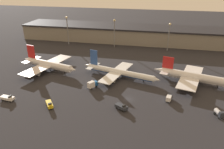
# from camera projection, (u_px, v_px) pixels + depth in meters

# --- Properties ---
(ground) EXTENTS (600.00, 600.00, 0.00)m
(ground) POSITION_uv_depth(u_px,v_px,m) (129.00, 99.00, 103.37)
(ground) COLOR #26262B
(terminal_building) EXTENTS (216.81, 29.76, 13.24)m
(terminal_building) POSITION_uv_depth(u_px,v_px,m) (145.00, 34.00, 188.76)
(terminal_building) COLOR gray
(terminal_building) RESTS_ON ground
(airplane_0) EXTENTS (40.19, 38.29, 14.17)m
(airplane_0) POSITION_uv_depth(u_px,v_px,m) (48.00, 65.00, 133.10)
(airplane_0) COLOR silver
(airplane_0) RESTS_ON ground
(airplane_1) EXTENTS (46.54, 32.91, 13.83)m
(airplane_1) POSITION_uv_depth(u_px,v_px,m) (119.00, 72.00, 124.33)
(airplane_1) COLOR white
(airplane_1) RESTS_ON ground
(airplane_2) EXTENTS (42.81, 34.62, 12.86)m
(airplane_2) POSITION_uv_depth(u_px,v_px,m) (193.00, 77.00, 116.75)
(airplane_2) COLOR silver
(airplane_2) RESTS_ON ground
(service_vehicle_0) EXTENTS (5.58, 6.22, 2.75)m
(service_vehicle_0) POSITION_uv_depth(u_px,v_px,m) (49.00, 104.00, 96.69)
(service_vehicle_0) COLOR gold
(service_vehicle_0) RESTS_ON ground
(service_vehicle_1) EXTENTS (3.14, 5.42, 2.72)m
(service_vehicle_1) POSITION_uv_depth(u_px,v_px,m) (169.00, 98.00, 101.26)
(service_vehicle_1) COLOR #282D38
(service_vehicle_1) RESTS_ON ground
(service_vehicle_2) EXTENTS (6.85, 3.25, 2.78)m
(service_vehicle_2) POSITION_uv_depth(u_px,v_px,m) (7.00, 98.00, 101.62)
(service_vehicle_2) COLOR white
(service_vehicle_2) RESTS_ON ground
(service_vehicle_3) EXTENTS (4.70, 6.16, 3.85)m
(service_vehicle_3) POSITION_uv_depth(u_px,v_px,m) (92.00, 84.00, 112.56)
(service_vehicle_3) COLOR #195199
(service_vehicle_3) RESTS_ON ground
(service_vehicle_4) EXTENTS (3.58, 5.16, 3.18)m
(service_vehicle_4) POSITION_uv_depth(u_px,v_px,m) (219.00, 113.00, 89.85)
(service_vehicle_4) COLOR #282D38
(service_vehicle_4) RESTS_ON ground
(service_vehicle_5) EXTENTS (6.20, 4.96, 2.85)m
(service_vehicle_5) POSITION_uv_depth(u_px,v_px,m) (121.00, 107.00, 94.79)
(service_vehicle_5) COLOR #282D38
(service_vehicle_5) RESTS_ON ground
(lamp_post_0) EXTENTS (1.80, 1.80, 23.32)m
(lamp_post_0) POSITION_uv_depth(u_px,v_px,m) (67.00, 27.00, 179.11)
(lamp_post_0) COLOR slate
(lamp_post_0) RESTS_ON ground
(lamp_post_1) EXTENTS (1.80, 1.80, 22.47)m
(lamp_post_1) POSITION_uv_depth(u_px,v_px,m) (114.00, 29.00, 171.73)
(lamp_post_1) COLOR slate
(lamp_post_1) RESTS_ON ground
(lamp_post_2) EXTENTS (1.80, 1.80, 21.30)m
(lamp_post_2) POSITION_uv_depth(u_px,v_px,m) (169.00, 33.00, 163.97)
(lamp_post_2) COLOR slate
(lamp_post_2) RESTS_ON ground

